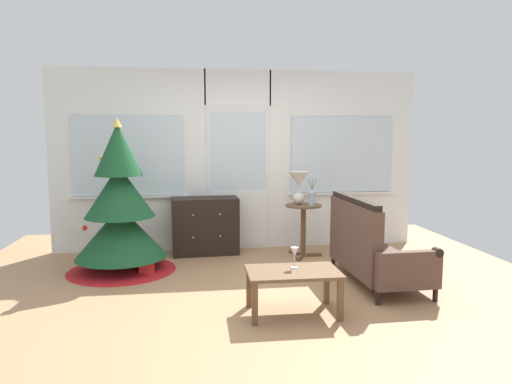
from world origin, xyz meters
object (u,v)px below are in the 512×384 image
object	(u,v)px
dresser_cabinet	(205,226)
wine_glass	(295,253)
gift_box	(147,268)
christmas_tree	(120,214)
coffee_table	(293,277)
flower_vase	(312,196)
settee_sofa	(370,249)
side_table	(303,220)
table_lamp	(299,183)

from	to	relation	value
dresser_cabinet	wine_glass	xyz separation A→B (m)	(0.76, -2.24, 0.16)
dresser_cabinet	gift_box	distance (m)	1.20
christmas_tree	coffee_table	xyz separation A→B (m)	(1.76, -1.63, -0.35)
dresser_cabinet	flower_vase	distance (m)	1.53
settee_sofa	flower_vase	bearing A→B (deg)	108.23
dresser_cabinet	settee_sofa	bearing A→B (deg)	-41.08
side_table	flower_vase	bearing A→B (deg)	-30.96
settee_sofa	coffee_table	bearing A→B (deg)	-143.15
christmas_tree	flower_vase	bearing A→B (deg)	6.38
settee_sofa	side_table	size ratio (longest dim) A/B	2.08
christmas_tree	wine_glass	world-z (taller)	christmas_tree
wine_glass	coffee_table	bearing A→B (deg)	-110.48
dresser_cabinet	flower_vase	bearing A→B (deg)	-16.58
table_lamp	christmas_tree	bearing A→B (deg)	-170.70
christmas_tree	table_lamp	xyz separation A→B (m)	(2.27, 0.37, 0.30)
settee_sofa	coffee_table	size ratio (longest dim) A/B	1.75
coffee_table	gift_box	size ratio (longest dim) A/B	4.93
dresser_cabinet	table_lamp	bearing A→B (deg)	-14.33
christmas_tree	coffee_table	bearing A→B (deg)	-42.86
table_lamp	wine_glass	distance (m)	2.04
coffee_table	side_table	bearing A→B (deg)	73.88
christmas_tree	wine_glass	distance (m)	2.38
flower_vase	side_table	bearing A→B (deg)	149.04
flower_vase	table_lamp	bearing A→B (deg)	147.99
christmas_tree	gift_box	world-z (taller)	christmas_tree
flower_vase	gift_box	bearing A→B (deg)	-166.72
table_lamp	gift_box	distance (m)	2.24
wine_glass	settee_sofa	bearing A→B (deg)	34.72
dresser_cabinet	flower_vase	size ratio (longest dim) A/B	2.64
dresser_cabinet	table_lamp	xyz separation A→B (m)	(1.24, -0.32, 0.61)
settee_sofa	table_lamp	world-z (taller)	table_lamp
wine_glass	side_table	bearing A→B (deg)	74.07
settee_sofa	table_lamp	bearing A→B (deg)	113.41
gift_box	settee_sofa	bearing A→B (deg)	-14.21
side_table	wine_glass	xyz separation A→B (m)	(-0.54, -1.89, 0.05)
christmas_tree	gift_box	xyz separation A→B (m)	(0.32, -0.23, -0.61)
table_lamp	gift_box	xyz separation A→B (m)	(-1.95, -0.60, -0.91)
dresser_cabinet	side_table	size ratio (longest dim) A/B	1.30
side_table	gift_box	distance (m)	2.13
dresser_cabinet	table_lamp	size ratio (longest dim) A/B	2.10
settee_sofa	side_table	xyz separation A→B (m)	(-0.47, 1.19, 0.13)
side_table	christmas_tree	bearing A→B (deg)	-171.90
table_lamp	side_table	bearing A→B (deg)	-33.69
side_table	table_lamp	distance (m)	0.50
settee_sofa	gift_box	bearing A→B (deg)	165.79
christmas_tree	coffee_table	distance (m)	2.43
christmas_tree	gift_box	bearing A→B (deg)	-35.47
dresser_cabinet	settee_sofa	size ratio (longest dim) A/B	0.63
coffee_table	dresser_cabinet	bearing A→B (deg)	107.49
wine_glass	gift_box	bearing A→B (deg)	137.95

